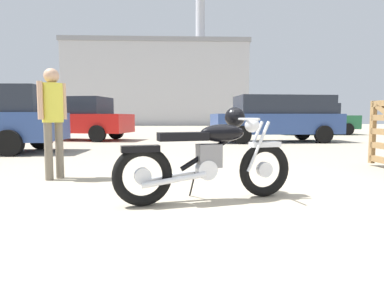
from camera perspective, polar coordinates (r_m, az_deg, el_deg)
name	(u,v)px	position (r m, az deg, el deg)	size (l,w,h in m)	color
ground_plane	(238,199)	(3.79, 8.11, -9.64)	(80.00, 80.00, 0.00)	tan
vintage_motorcycle	(211,157)	(3.64, 3.36, -2.30)	(2.02, 0.92, 1.07)	black
bystander	(53,112)	(5.27, -23.39, 5.25)	(0.30, 0.40, 1.66)	#706656
dark_sedan_left	(70,117)	(14.14, -20.76, 4.47)	(4.92, 2.52, 1.74)	black
white_estate_far	(315,119)	(18.79, 20.96, 4.14)	(4.29, 2.11, 1.67)	black
blue_hatchback_right	(278,117)	(12.73, 14.91, 4.62)	(4.86, 2.36, 1.74)	black
industrial_building	(158,85)	(40.00, -5.97, 10.38)	(21.19, 9.59, 18.21)	#B2B2B7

